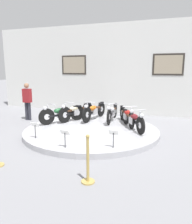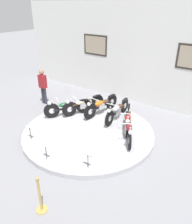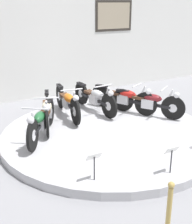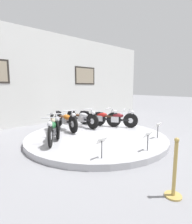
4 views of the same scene
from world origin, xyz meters
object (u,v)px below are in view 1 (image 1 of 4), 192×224
(motorcycle_maroon, at_px, (133,119))
(info_placard_front_centre, at_px, (65,135))
(motorcycle_green, at_px, (62,113))
(motorcycle_cream, at_px, (76,111))
(motorcycle_silver, at_px, (112,112))
(motorcycle_orange, at_px, (94,110))
(visitor_standing, at_px, (27,99))
(stanchion_post_right_of_entry, at_px, (88,167))
(motorcycle_red, at_px, (127,115))
(info_placard_front_left, at_px, (35,127))
(info_placard_front_right, at_px, (113,135))

(motorcycle_maroon, xyz_separation_m, info_placard_front_centre, (-1.42, -2.46, -0.00))
(motorcycle_green, xyz_separation_m, motorcycle_maroon, (2.85, -0.00, -0.02))
(motorcycle_cream, distance_m, info_placard_front_centre, 3.24)
(motorcycle_silver, bearing_deg, motorcycle_orange, 179.85)
(visitor_standing, height_order, stanchion_post_right_of_entry, visitor_standing)
(motorcycle_cream, bearing_deg, motorcycle_orange, 27.59)
(motorcycle_maroon, height_order, stanchion_post_right_of_entry, stanchion_post_right_of_entry)
(motorcycle_red, relative_size, motorcycle_maroon, 1.07)
(info_placard_front_left, height_order, stanchion_post_right_of_entry, stanchion_post_right_of_entry)
(stanchion_post_right_of_entry, bearing_deg, motorcycle_green, 124.90)
(motorcycle_cream, relative_size, visitor_standing, 1.14)
(motorcycle_cream, distance_m, info_placard_front_left, 2.64)
(motorcycle_orange, distance_m, motorcycle_red, 1.52)
(motorcycle_cream, xyz_separation_m, info_placard_front_right, (2.32, -2.63, -0.02))
(motorcycle_cream, distance_m, motorcycle_silver, 1.51)
(motorcycle_cream, height_order, info_placard_front_left, motorcycle_cream)
(motorcycle_cream, bearing_deg, info_placard_front_right, -48.63)
(motorcycle_red, relative_size, info_placard_front_right, 3.48)
(info_placard_front_left, height_order, info_placard_front_centre, same)
(motorcycle_green, height_order, info_placard_front_centre, motorcycle_green)
(motorcycle_green, relative_size, motorcycle_red, 0.93)
(motorcycle_green, xyz_separation_m, motorcycle_red, (2.50, 0.59, -0.01))
(motorcycle_green, distance_m, info_placard_front_centre, 2.84)
(motorcycle_cream, relative_size, motorcycle_red, 1.06)
(motorcycle_green, xyz_separation_m, motorcycle_orange, (1.03, 0.95, 0.01))
(motorcycle_cream, height_order, motorcycle_silver, motorcycle_cream)
(motorcycle_cream, bearing_deg, info_placard_front_centre, -70.70)
(motorcycle_green, relative_size, motorcycle_silver, 0.84)
(motorcycle_cream, height_order, motorcycle_red, motorcycle_cream)
(visitor_standing, relative_size, stanchion_post_right_of_entry, 1.62)
(info_placard_front_left, bearing_deg, motorcycle_red, 48.56)
(motorcycle_maroon, bearing_deg, motorcycle_orange, 152.44)
(motorcycle_orange, height_order, info_placard_front_left, motorcycle_orange)
(motorcycle_maroon, relative_size, stanchion_post_right_of_entry, 1.63)
(motorcycle_silver, relative_size, stanchion_post_right_of_entry, 1.93)
(motorcycle_red, bearing_deg, motorcycle_orange, 166.55)
(motorcycle_orange, xyz_separation_m, visitor_standing, (-3.02, -0.41, 0.38))
(info_placard_front_left, height_order, visitor_standing, visitor_standing)
(motorcycle_red, height_order, info_placard_front_right, motorcycle_red)
(motorcycle_cream, distance_m, motorcycle_maroon, 2.57)
(motorcycle_maroon, height_order, info_placard_front_right, motorcycle_maroon)
(motorcycle_maroon, distance_m, stanchion_post_right_of_entry, 3.72)
(motorcycle_red, distance_m, info_placard_front_left, 3.51)
(motorcycle_green, relative_size, info_placard_front_centre, 3.25)
(motorcycle_cream, xyz_separation_m, visitor_standing, (-2.35, -0.06, 0.38))
(motorcycle_cream, height_order, stanchion_post_right_of_entry, stanchion_post_right_of_entry)
(motorcycle_orange, height_order, motorcycle_red, motorcycle_orange)
(stanchion_post_right_of_entry, bearing_deg, motorcycle_cream, 117.44)
(motorcycle_maroon, relative_size, info_placard_front_centre, 3.26)
(motorcycle_orange, distance_m, motorcycle_silver, 0.79)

